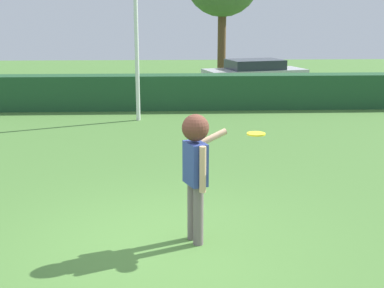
{
  "coord_description": "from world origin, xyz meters",
  "views": [
    {
      "loc": [
        0.06,
        -6.61,
        3.07
      ],
      "look_at": [
        0.41,
        1.08,
        1.15
      ],
      "focal_mm": 48.65,
      "sensor_mm": 36.0,
      "label": 1
    }
  ],
  "objects": [
    {
      "name": "parked_car_silver",
      "position": [
        3.69,
        15.14,
        0.69
      ],
      "size": [
        4.49,
        2.68,
        1.25
      ],
      "color": "#B7B7BC",
      "rests_on": "ground"
    },
    {
      "name": "frisbee",
      "position": [
        1.22,
        0.07,
        1.53
      ],
      "size": [
        0.25,
        0.25,
        0.02
      ],
      "color": "yellow"
    },
    {
      "name": "person",
      "position": [
        0.42,
        0.09,
        1.17
      ],
      "size": [
        0.66,
        0.74,
        1.8
      ],
      "color": "slate",
      "rests_on": "ground"
    },
    {
      "name": "ground_plane",
      "position": [
        0.0,
        0.0,
        0.0
      ],
      "size": [
        60.0,
        60.0,
        0.0
      ],
      "primitive_type": "plane",
      "color": "#4B7A36"
    },
    {
      "name": "hedge_row",
      "position": [
        0.0,
        10.62,
        0.57
      ],
      "size": [
        24.24,
        0.9,
        1.14
      ],
      "primitive_type": "cube",
      "color": "#214D2C",
      "rests_on": "ground"
    }
  ]
}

